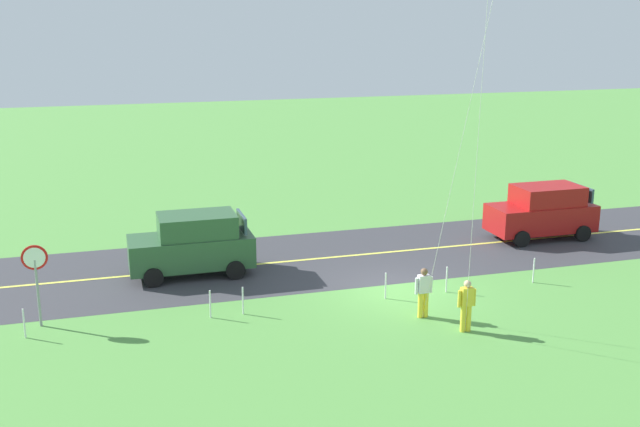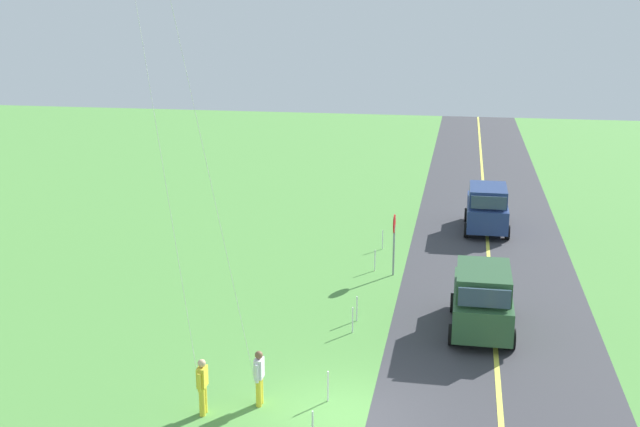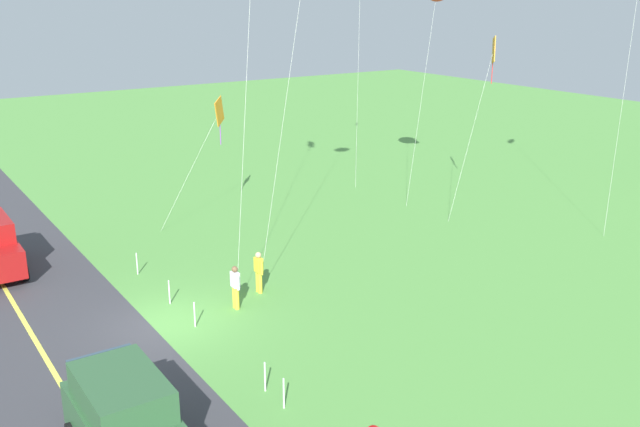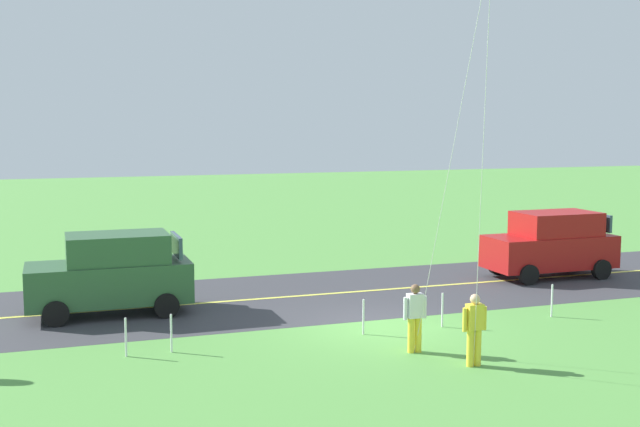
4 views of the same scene
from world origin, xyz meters
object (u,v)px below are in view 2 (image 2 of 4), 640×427
person_adult_near (259,376)px  car_suv_foreground (482,298)px  stop_sign (394,233)px  car_parked_east_far (487,208)px  person_adult_companion (203,385)px

person_adult_near → car_suv_foreground: bearing=-5.2°
car_suv_foreground → stop_sign: 6.14m
car_suv_foreground → stop_sign: stop_sign is taller
car_parked_east_far → person_adult_near: bearing=161.0°
car_suv_foreground → person_adult_companion: size_ratio=2.75×
car_suv_foreground → stop_sign: bearing=34.3°
stop_sign → person_adult_companion: (-12.14, 3.96, -0.94)m
car_suv_foreground → person_adult_near: car_suv_foreground is taller
car_parked_east_far → stop_sign: bearing=152.4°
car_parked_east_far → person_adult_near: car_parked_east_far is taller
stop_sign → car_suv_foreground: bearing=-145.7°
car_parked_east_far → person_adult_companion: size_ratio=2.75×
car_parked_east_far → person_adult_near: 19.84m
car_suv_foreground → person_adult_companion: 10.27m
stop_sign → person_adult_near: stop_sign is taller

